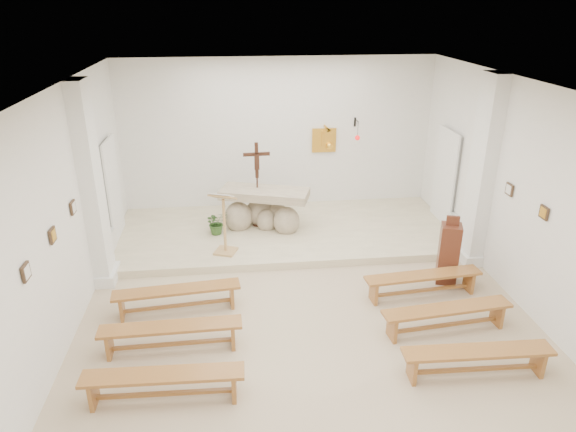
{
  "coord_description": "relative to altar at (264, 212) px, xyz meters",
  "views": [
    {
      "loc": [
        -1.06,
        -6.28,
        4.61
      ],
      "look_at": [
        -0.16,
        1.6,
        1.25
      ],
      "focal_mm": 32.0,
      "sensor_mm": 36.0,
      "label": 1
    }
  ],
  "objects": [
    {
      "name": "ground",
      "position": [
        0.44,
        -3.63,
        -0.51
      ],
      "size": [
        7.0,
        10.0,
        0.0
      ],
      "primitive_type": "cube",
      "color": "#C1B08B",
      "rests_on": "ground"
    },
    {
      "name": "wall_left",
      "position": [
        -3.05,
        -3.63,
        1.24
      ],
      "size": [
        0.02,
        10.0,
        3.5
      ],
      "primitive_type": "cube",
      "color": "silver",
      "rests_on": "ground"
    },
    {
      "name": "wall_right",
      "position": [
        3.93,
        -3.63,
        1.24
      ],
      "size": [
        0.02,
        10.0,
        3.5
      ],
      "primitive_type": "cube",
      "color": "silver",
      "rests_on": "ground"
    },
    {
      "name": "wall_back",
      "position": [
        0.44,
        1.36,
        1.24
      ],
      "size": [
        7.0,
        0.02,
        3.5
      ],
      "primitive_type": "cube",
      "color": "silver",
      "rests_on": "ground"
    },
    {
      "name": "ceiling",
      "position": [
        0.44,
        -3.63,
        2.98
      ],
      "size": [
        7.0,
        10.0,
        0.02
      ],
      "primitive_type": "cube",
      "color": "silver",
      "rests_on": "wall_back"
    },
    {
      "name": "sanctuary_platform",
      "position": [
        0.44,
        -0.13,
        -0.43
      ],
      "size": [
        6.98,
        3.0,
        0.15
      ],
      "primitive_type": "cube",
      "color": "beige",
      "rests_on": "ground"
    },
    {
      "name": "pilaster_left",
      "position": [
        -2.93,
        -1.63,
        1.24
      ],
      "size": [
        0.26,
        0.55,
        3.5
      ],
      "primitive_type": "cube",
      "color": "white",
      "rests_on": "ground"
    },
    {
      "name": "pilaster_right",
      "position": [
        3.81,
        -1.63,
        1.24
      ],
      "size": [
        0.26,
        0.55,
        3.5
      ],
      "primitive_type": "cube",
      "color": "white",
      "rests_on": "ground"
    },
    {
      "name": "gold_wall_relief",
      "position": [
        1.49,
        1.33,
        1.14
      ],
      "size": [
        0.55,
        0.04,
        0.55
      ],
      "primitive_type": "cube",
      "color": "gold",
      "rests_on": "wall_back"
    },
    {
      "name": "sanctuary_lamp",
      "position": [
        2.19,
        1.07,
        1.3
      ],
      "size": [
        0.11,
        0.36,
        0.44
      ],
      "color": "black",
      "rests_on": "wall_back"
    },
    {
      "name": "station_frame_left_front",
      "position": [
        -3.03,
        -4.43,
        1.21
      ],
      "size": [
        0.03,
        0.2,
        0.2
      ],
      "primitive_type": "cube",
      "color": "#3C291A",
      "rests_on": "wall_left"
    },
    {
      "name": "station_frame_left_mid",
      "position": [
        -3.03,
        -3.43,
        1.21
      ],
      "size": [
        0.03,
        0.2,
        0.2
      ],
      "primitive_type": "cube",
      "color": "#3C291A",
      "rests_on": "wall_left"
    },
    {
      "name": "station_frame_left_rear",
      "position": [
        -3.03,
        -2.43,
        1.21
      ],
      "size": [
        0.03,
        0.2,
        0.2
      ],
      "primitive_type": "cube",
      "color": "#3C291A",
      "rests_on": "wall_left"
    },
    {
      "name": "station_frame_right_mid",
      "position": [
        3.91,
        -3.43,
        1.21
      ],
      "size": [
        0.03,
        0.2,
        0.2
      ],
      "primitive_type": "cube",
      "color": "#3C291A",
      "rests_on": "wall_right"
    },
    {
      "name": "station_frame_right_rear",
      "position": [
        3.91,
        -2.43,
        1.21
      ],
      "size": [
        0.03,
        0.2,
        0.2
      ],
      "primitive_type": "cube",
      "color": "#3C291A",
      "rests_on": "wall_right"
    },
    {
      "name": "radiator_left",
      "position": [
        -2.99,
        -0.93,
        -0.24
      ],
      "size": [
        0.1,
        0.85,
        0.52
      ],
      "primitive_type": "cube",
      "color": "silver",
      "rests_on": "ground"
    },
    {
      "name": "radiator_right",
      "position": [
        3.87,
        -0.93,
        -0.24
      ],
      "size": [
        0.1,
        0.85,
        0.52
      ],
      "primitive_type": "cube",
      "color": "silver",
      "rests_on": "ground"
    },
    {
      "name": "altar",
      "position": [
        0.0,
        0.0,
        0.0
      ],
      "size": [
        1.93,
        1.23,
        0.93
      ],
      "rotation": [
        0.0,
        0.0,
        -0.31
      ],
      "color": "tan",
      "rests_on": "sanctuary_platform"
    },
    {
      "name": "lectern",
      "position": [
        -0.82,
        -1.1,
        0.26
      ],
      "size": [
        0.54,
        0.5,
        1.26
      ],
      "rotation": [
        0.0,
        0.0,
        -0.36
      ],
      "color": "tan",
      "rests_on": "sanctuary_platform"
    },
    {
      "name": "crucifix_stand",
      "position": [
        -0.12,
        0.14,
        0.69
      ],
      "size": [
        0.55,
        0.24,
        1.81
      ],
      "rotation": [
        0.0,
        0.0,
        0.06
      ],
      "color": "#371A11",
      "rests_on": "sanctuary_platform"
    },
    {
      "name": "potted_plant",
      "position": [
        -0.99,
        -0.2,
        -0.11
      ],
      "size": [
        0.57,
        0.55,
        0.49
      ],
      "primitive_type": "imported",
      "rotation": [
        0.0,
        0.0,
        0.54
      ],
      "color": "#2D5120",
      "rests_on": "sanctuary_platform"
    },
    {
      "name": "donation_pedestal",
      "position": [
        3.04,
        -2.36,
        0.05
      ],
      "size": [
        0.43,
        0.43,
        1.25
      ],
      "rotation": [
        0.0,
        0.0,
        -0.32
      ],
      "color": "#4F2416",
      "rests_on": "ground"
    },
    {
      "name": "bench_left_front",
      "position": [
        -1.57,
        -2.79,
        -0.19
      ],
      "size": [
        2.0,
        0.5,
        0.42
      ],
      "rotation": [
        0.0,
        0.0,
        0.1
      ],
      "color": "#985D2C",
      "rests_on": "ground"
    },
    {
      "name": "bench_right_front",
      "position": [
        2.45,
        -2.79,
        -0.19
      ],
      "size": [
        2.0,
        0.49,
        0.42
      ],
      "rotation": [
        0.0,
        0.0,
        0.09
      ],
      "color": "#985D2C",
      "rests_on": "ground"
    },
    {
      "name": "bench_left_second",
      "position": [
        -1.57,
        -3.79,
        -0.19
      ],
      "size": [
        1.99,
        0.35,
        0.42
      ],
      "rotation": [
        0.0,
        0.0,
        0.02
      ],
      "color": "#985D2C",
      "rests_on": "ground"
    },
    {
      "name": "bench_right_second",
      "position": [
        2.45,
        -3.79,
        -0.19
      ],
      "size": [
        2.0,
        0.51,
        0.42
      ],
      "rotation": [
        0.0,
        0.0,
        0.1
      ],
      "color": "#985D2C",
      "rests_on": "ground"
    },
    {
      "name": "bench_left_third",
      "position": [
        -1.57,
        -4.79,
        -0.19
      ],
      "size": [
        1.99,
        0.38,
        0.42
      ],
      "rotation": [
        0.0,
        0.0,
        -0.03
      ],
      "color": "#985D2C",
      "rests_on": "ground"
    },
    {
      "name": "bench_right_third",
      "position": [
        2.45,
        -4.79,
        -0.19
      ],
      "size": [
        1.99,
        0.38,
        0.42
      ],
      "rotation": [
        0.0,
        0.0,
        -0.03
      ],
      "color": "#985D2C",
      "rests_on": "ground"
    }
  ]
}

